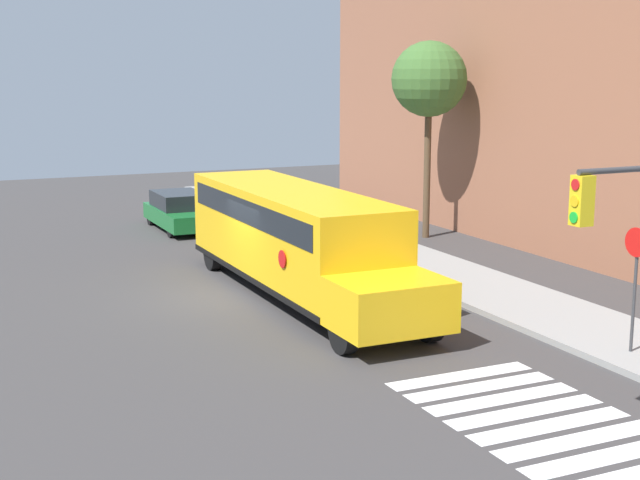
{
  "coord_description": "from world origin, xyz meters",
  "views": [
    {
      "loc": [
        22.46,
        -7.7,
        6.05
      ],
      "look_at": [
        1.16,
        2.08,
        1.58
      ],
      "focal_mm": 50.0,
      "sensor_mm": 36.0,
      "label": 1
    }
  ],
  "objects_px": {
    "school_bus": "(295,235)",
    "stop_sign": "(635,275)",
    "tree_near_sidewalk": "(429,80)",
    "parked_car": "(181,211)"
  },
  "relations": [
    {
      "from": "school_bus",
      "to": "stop_sign",
      "type": "relative_size",
      "value": 4.01
    },
    {
      "from": "school_bus",
      "to": "tree_near_sidewalk",
      "type": "distance_m",
      "value": 10.51
    },
    {
      "from": "tree_near_sidewalk",
      "to": "school_bus",
      "type": "bearing_deg",
      "value": -52.89
    },
    {
      "from": "school_bus",
      "to": "parked_car",
      "type": "xyz_separation_m",
      "value": [
        -11.3,
        0.01,
        -0.96
      ]
    },
    {
      "from": "school_bus",
      "to": "tree_near_sidewalk",
      "type": "relative_size",
      "value": 1.6
    },
    {
      "from": "school_bus",
      "to": "parked_car",
      "type": "distance_m",
      "value": 11.34
    },
    {
      "from": "school_bus",
      "to": "parked_car",
      "type": "height_order",
      "value": "school_bus"
    },
    {
      "from": "school_bus",
      "to": "stop_sign",
      "type": "distance_m",
      "value": 9.15
    },
    {
      "from": "stop_sign",
      "to": "tree_near_sidewalk",
      "type": "relative_size",
      "value": 0.4
    },
    {
      "from": "parked_car",
      "to": "stop_sign",
      "type": "xyz_separation_m",
      "value": [
        19.35,
        4.34,
        1.12
      ]
    }
  ]
}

